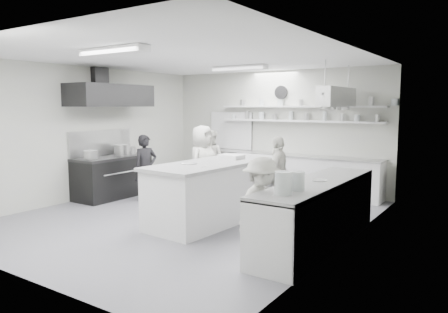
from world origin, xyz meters
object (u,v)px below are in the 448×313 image
Objects in this scene: back_counter at (279,173)px; prep_island at (216,192)px; stove at (113,178)px; cook_stove at (146,168)px; cook_back at (210,159)px; right_counter at (317,214)px.

back_counter is 3.13m from prep_island.
cook_stove reaches higher than stove.
cook_back is at bearing -161.90° from back_counter.
back_counter is 3.32m from cook_stove.
stove is 1.22× the size of cook_stove.
right_counter is at bearing 135.89° from cook_back.
stove is 5.28m from right_counter.
cook_back reaches higher than cook_stove.
back_counter is at bearing 43.99° from stove.
back_counter is (2.90, 2.80, 0.01)m from stove.
cook_back is (0.28, 2.09, 0.01)m from cook_stove.
cook_back reaches higher than back_counter.
cook_back reaches higher than prep_island.
right_counter is at bearing -81.27° from cook_stove.
stove is at bearing 177.85° from prep_island.
cook_back is (-1.97, 2.56, 0.22)m from prep_island.
back_counter reaches higher than stove.
cook_back is at bearing 131.20° from prep_island.
right_counter is 4.96m from cook_back.
back_counter is at bearing -18.31° from cook_stove.
cook_back is (-1.70, -0.56, 0.29)m from back_counter.
cook_stove is (-1.99, -2.64, 0.28)m from back_counter.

